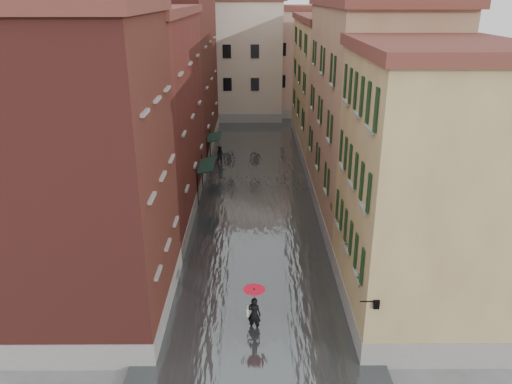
{
  "coord_description": "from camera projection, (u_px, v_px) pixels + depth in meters",
  "views": [
    {
      "loc": [
        -0.16,
        -21.54,
        13.59
      ],
      "look_at": [
        -0.02,
        5.23,
        3.0
      ],
      "focal_mm": 35.0,
      "sensor_mm": 36.0,
      "label": 1
    }
  ],
  "objects": [
    {
      "name": "awning_far",
      "position": [
        214.0,
        138.0,
        41.73
      ],
      "size": [
        1.09,
        2.83,
        2.8
      ],
      "color": "black",
      "rests_on": "ground"
    },
    {
      "name": "building_left_mid",
      "position": [
        144.0,
        122.0,
        31.06
      ],
      "size": [
        6.0,
        14.0,
        12.5
      ],
      "primitive_type": "cube",
      "color": "maroon",
      "rests_on": "ground"
    },
    {
      "name": "floodwater",
      "position": [
        256.0,
        190.0,
        37.08
      ],
      "size": [
        10.0,
        60.0,
        0.2
      ],
      "primitive_type": "cube",
      "color": "#464C4E",
      "rests_on": "ground"
    },
    {
      "name": "building_end_pink",
      "position": [
        305.0,
        63.0,
        60.04
      ],
      "size": [
        10.0,
        9.0,
        12.0
      ],
      "primitive_type": "cube",
      "color": "tan",
      "rests_on": "ground"
    },
    {
      "name": "pedestrian_main",
      "position": [
        254.0,
        305.0,
        21.26
      ],
      "size": [
        0.97,
        0.97,
        2.06
      ],
      "color": "black",
      "rests_on": "ground"
    },
    {
      "name": "awning_near",
      "position": [
        206.0,
        166.0,
        34.82
      ],
      "size": [
        1.09,
        3.34,
        2.8
      ],
      "color": "black",
      "rests_on": "ground"
    },
    {
      "name": "building_right_far",
      "position": [
        332.0,
        88.0,
        45.26
      ],
      "size": [
        6.0,
        16.0,
        11.5
      ],
      "primitive_type": "cube",
      "color": "#93734B",
      "rests_on": "ground"
    },
    {
      "name": "building_right_mid",
      "position": [
        368.0,
        117.0,
        31.04
      ],
      "size": [
        6.0,
        14.0,
        13.0
      ],
      "primitive_type": "cube",
      "color": "#9B7B5E",
      "rests_on": "ground"
    },
    {
      "name": "pedestrian_far",
      "position": [
        220.0,
        156.0,
        42.58
      ],
      "size": [
        0.83,
        0.66,
        1.65
      ],
      "primitive_type": "imported",
      "rotation": [
        0.0,
        0.0,
        0.04
      ],
      "color": "black",
      "rests_on": "ground"
    },
    {
      "name": "window_planters",
      "position": [
        346.0,
        230.0,
        23.02
      ],
      "size": [
        0.59,
        8.32,
        0.84
      ],
      "color": "brown",
      "rests_on": "ground"
    },
    {
      "name": "wall_lantern",
      "position": [
        376.0,
        304.0,
        18.36
      ],
      "size": [
        0.71,
        0.22,
        0.35
      ],
      "color": "black",
      "rests_on": "ground"
    },
    {
      "name": "building_left_near",
      "position": [
        89.0,
        178.0,
        20.74
      ],
      "size": [
        6.0,
        8.0,
        13.0
      ],
      "primitive_type": "cube",
      "color": "maroon",
      "rests_on": "ground"
    },
    {
      "name": "ground",
      "position": [
        257.0,
        286.0,
        25.03
      ],
      "size": [
        120.0,
        120.0,
        0.0
      ],
      "primitive_type": "plane",
      "color": "#58585A",
      "rests_on": "ground"
    },
    {
      "name": "building_end_cream",
      "position": [
        229.0,
        61.0,
        57.96
      ],
      "size": [
        12.0,
        9.0,
        13.0
      ],
      "primitive_type": "cube",
      "color": "beige",
      "rests_on": "ground"
    },
    {
      "name": "building_right_near",
      "position": [
        423.0,
        194.0,
        21.08
      ],
      "size": [
        6.0,
        8.0,
        11.5
      ],
      "primitive_type": "cube",
      "color": "#93734B",
      "rests_on": "ground"
    },
    {
      "name": "building_left_far",
      "position": [
        177.0,
        74.0,
        44.74
      ],
      "size": [
        6.0,
        16.0,
        14.0
      ],
      "primitive_type": "cube",
      "color": "maroon",
      "rests_on": "ground"
    }
  ]
}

